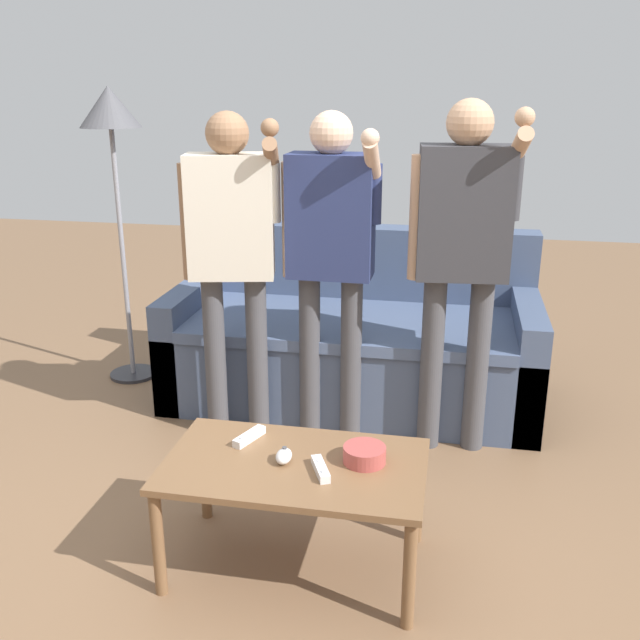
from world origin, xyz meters
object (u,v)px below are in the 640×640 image
object	(u,v)px
snack_bowl	(365,454)
player_left	(232,241)
game_remote_nunchuk	(284,456)
game_remote_wand_near	(321,469)
player_center	(331,241)
coffee_table	(295,476)
couch	(354,342)
floor_lamp	(111,130)
player_right	(463,240)
game_remote_wand_far	(249,437)

from	to	relation	value
snack_bowl	player_left	size ratio (longest dim) A/B	0.10
game_remote_nunchuk	game_remote_wand_near	world-z (taller)	game_remote_nunchuk
game_remote_nunchuk	player_center	distance (m)	1.19
player_left	snack_bowl	bearing A→B (deg)	-50.33
coffee_table	game_remote_nunchuk	world-z (taller)	game_remote_nunchuk
couch	player_left	distance (m)	1.05
snack_bowl	floor_lamp	bearing A→B (deg)	136.94
game_remote_wand_near	player_right	bearing A→B (deg)	67.92
snack_bowl	game_remote_wand_far	size ratio (longest dim) A/B	0.95
player_left	couch	bearing A→B (deg)	50.26
player_right	game_remote_wand_far	bearing A→B (deg)	-129.47
couch	player_right	bearing A→B (deg)	-43.32
snack_bowl	floor_lamp	distance (m)	2.43
player_center	game_remote_wand_far	world-z (taller)	player_center
couch	player_right	distance (m)	1.06
snack_bowl	player_left	xyz separation A→B (m)	(-0.76, 0.92, 0.54)
snack_bowl	floor_lamp	world-z (taller)	floor_lamp
player_center	snack_bowl	bearing A→B (deg)	-73.25
couch	snack_bowl	distance (m)	1.55
coffee_table	snack_bowl	distance (m)	0.26
player_center	game_remote_wand_far	size ratio (longest dim) A/B	9.97
floor_lamp	game_remote_wand_near	distance (m)	2.42
game_remote_nunchuk	player_center	size ratio (longest dim) A/B	0.06
game_remote_wand_near	coffee_table	bearing A→B (deg)	154.20
game_remote_wand_near	player_center	bearing A→B (deg)	98.39
floor_lamp	player_right	size ratio (longest dim) A/B	1.03
game_remote_wand_near	floor_lamp	bearing A→B (deg)	132.51
snack_bowl	couch	bearing A→B (deg)	99.68
coffee_table	floor_lamp	size ratio (longest dim) A/B	0.55
couch	coffee_table	size ratio (longest dim) A/B	2.16
coffee_table	snack_bowl	bearing A→B (deg)	12.09
game_remote_wand_near	couch	bearing A→B (deg)	94.25
snack_bowl	floor_lamp	xyz separation A→B (m)	(-1.62, 1.51, 1.00)
game_remote_wand_far	game_remote_wand_near	bearing A→B (deg)	-30.20
coffee_table	game_remote_nunchuk	size ratio (longest dim) A/B	10.56
player_right	game_remote_wand_near	xyz separation A→B (m)	(-0.44, -1.09, -0.59)
player_right	game_remote_wand_near	distance (m)	1.32
floor_lamp	player_left	world-z (taller)	floor_lamp
snack_bowl	game_remote_wand_far	distance (m)	0.45
coffee_table	couch	bearing A→B (deg)	90.60
player_left	player_center	world-z (taller)	player_center
couch	game_remote_wand_far	bearing A→B (deg)	-97.41
floor_lamp	player_left	bearing A→B (deg)	-34.79
player_left	game_remote_wand_near	distance (m)	1.32
floor_lamp	player_center	xyz separation A→B (m)	(1.32, -0.51, -0.46)
couch	player_center	distance (m)	0.87
game_remote_nunchuk	player_left	distance (m)	1.21
game_remote_nunchuk	player_left	size ratio (longest dim) A/B	0.06
couch	snack_bowl	world-z (taller)	couch
snack_bowl	player_right	size ratio (longest dim) A/B	0.09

